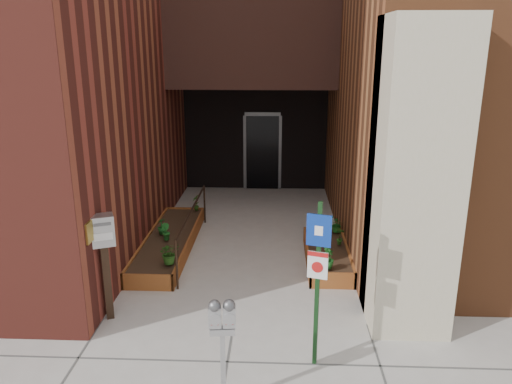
# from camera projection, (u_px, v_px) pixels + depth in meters

# --- Properties ---
(ground) EXTENTS (80.00, 80.00, 0.00)m
(ground) POSITION_uv_depth(u_px,v_px,m) (234.00, 322.00, 7.53)
(ground) COLOR #9E9991
(ground) RESTS_ON ground
(architecture) EXTENTS (20.00, 14.60, 10.00)m
(architecture) POSITION_uv_depth(u_px,v_px,m) (248.00, 4.00, 12.71)
(architecture) COLOR maroon
(architecture) RESTS_ON ground
(planter_left) EXTENTS (0.90, 3.60, 0.30)m
(planter_left) POSITION_uv_depth(u_px,v_px,m) (169.00, 243.00, 10.14)
(planter_left) COLOR brown
(planter_left) RESTS_ON ground
(planter_right) EXTENTS (0.80, 2.20, 0.30)m
(planter_right) POSITION_uv_depth(u_px,v_px,m) (327.00, 256.00, 9.53)
(planter_right) COLOR brown
(planter_right) RESTS_ON ground
(handrail) EXTENTS (0.04, 3.34, 0.90)m
(handrail) POSITION_uv_depth(u_px,v_px,m) (192.00, 216.00, 9.90)
(handrail) COLOR black
(handrail) RESTS_ON ground
(parking_meter) EXTENTS (0.31, 0.15, 1.35)m
(parking_meter) POSITION_uv_depth(u_px,v_px,m) (222.00, 325.00, 5.51)
(parking_meter) COLOR #A09FA2
(parking_meter) RESTS_ON ground
(sign_post) EXTENTS (0.30, 0.11, 2.23)m
(sign_post) POSITION_uv_depth(u_px,v_px,m) (318.00, 268.00, 6.14)
(sign_post) COLOR black
(sign_post) RESTS_ON ground
(payment_dropbox) EXTENTS (0.40, 0.35, 1.66)m
(payment_dropbox) POSITION_uv_depth(u_px,v_px,m) (104.00, 245.00, 7.30)
(payment_dropbox) COLOR black
(payment_dropbox) RESTS_ON ground
(shrub_left_a) EXTENTS (0.48, 0.48, 0.40)m
(shrub_left_a) POSITION_uv_depth(u_px,v_px,m) (169.00, 253.00, 8.76)
(shrub_left_a) COLOR #244F16
(shrub_left_a) RESTS_ON planter_left
(shrub_left_b) EXTENTS (0.26, 0.26, 0.33)m
(shrub_left_b) POSITION_uv_depth(u_px,v_px,m) (166.00, 232.00, 9.83)
(shrub_left_b) COLOR #1B611F
(shrub_left_b) RESTS_ON planter_left
(shrub_left_c) EXTENTS (0.26, 0.26, 0.33)m
(shrub_left_c) POSITION_uv_depth(u_px,v_px,m) (162.00, 226.00, 10.14)
(shrub_left_c) COLOR #1A5B1E
(shrub_left_c) RESTS_ON planter_left
(shrub_left_d) EXTENTS (0.23, 0.23, 0.38)m
(shrub_left_d) POSITION_uv_depth(u_px,v_px,m) (196.00, 202.00, 11.56)
(shrub_left_d) COLOR #275317
(shrub_left_d) RESTS_ON planter_left
(shrub_right_a) EXTENTS (0.29, 0.29, 0.38)m
(shrub_right_a) POSITION_uv_depth(u_px,v_px,m) (328.00, 258.00, 8.57)
(shrub_right_a) COLOR #17521A
(shrub_right_a) RESTS_ON planter_right
(shrub_right_b) EXTENTS (0.24, 0.24, 0.35)m
(shrub_right_b) POSITION_uv_depth(u_px,v_px,m) (340.00, 236.00, 9.59)
(shrub_right_b) COLOR #255C1A
(shrub_right_b) RESTS_ON planter_right
(shrub_right_c) EXTENTS (0.41, 0.41, 0.33)m
(shrub_right_c) POSITION_uv_depth(u_px,v_px,m) (336.00, 225.00, 10.22)
(shrub_right_c) COLOR #1A5E1C
(shrub_right_c) RESTS_ON planter_right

